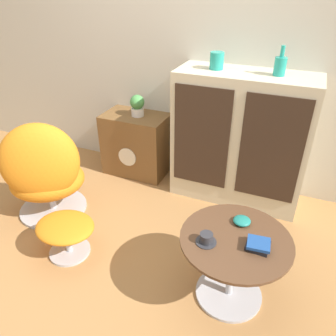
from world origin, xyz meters
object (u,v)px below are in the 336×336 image
Objects in this scene: egg_chair at (44,173)px; ottoman at (66,230)px; sideboard at (240,139)px; teacup at (206,239)px; potted_plant at (137,105)px; vase_leftmost at (217,61)px; bowl at (242,221)px; coffee_table at (233,259)px; tv_console at (136,144)px; book_stack at (258,245)px; vase_inner_left at (280,65)px.

ottoman is (0.42, -0.32, -0.19)m from egg_chair.
sideboard reaches higher than teacup.
vase_leftmost is at bearing -1.97° from potted_plant.
bowl is (0.23, -0.97, -0.07)m from sideboard.
coffee_table is (0.23, -1.12, -0.25)m from sideboard.
tv_console is 3.07× the size of potted_plant.
vase_leftmost is 1.23× the size of bowl.
vase_leftmost reaches higher than ottoman.
ottoman is 1.18m from coffee_table.
vase_leftmost reaches higher than coffee_table.
ottoman is 1.34m from potted_plant.
book_stack is at bearing 14.01° from teacup.
vase_leftmost is 1.44m from teacup.
tv_console is 2.91× the size of vase_inner_left.
coffee_table is 1.50m from vase_leftmost.
sideboard is 1.20m from book_stack.
ottoman is 3.28× the size of vase_leftmost.
sideboard is at bearing -0.88° from vase_leftmost.
teacup is at bearing -121.97° from bowl.
tv_console is at bearing 178.14° from vase_leftmost.
sideboard reaches higher than coffee_table.
potted_plant is (-0.99, 0.03, 0.15)m from sideboard.
vase_inner_left is 1.30m from potted_plant.
sideboard is 5.30× the size of vase_inner_left.
coffee_table is at bearing 167.95° from book_stack.
vase_inner_left is (0.48, 0.00, 0.01)m from vase_leftmost.
vase_leftmost is 1.10× the size of teacup.
book_stack is (0.13, -0.03, 0.18)m from coffee_table.
ottoman is 4.05× the size of bowl.
vase_leftmost is at bearing 117.97° from book_stack.
coffee_table is at bearing 32.45° from teacup.
book_stack is at bearing -54.04° from bowl.
bowl is at bearing 58.03° from teacup.
vase_leftmost reaches higher than bowl.
potted_plant is at bearing 136.78° from coffee_table.
tv_console is 4.59× the size of book_stack.
sideboard is at bearing -179.01° from vase_inner_left.
book_stack reaches higher than coffee_table.
sideboard is at bearing 107.33° from book_stack.
tv_console is 1.61m from bowl.
tv_console is at bearing 178.39° from sideboard.
bowl is at bearing -76.59° from sideboard.
bowl is at bearing -39.34° from potted_plant.
vase_leftmost reaches higher than tv_console.
teacup is at bearing -165.99° from book_stack.
ottoman is at bearing -168.44° from bowl.
sideboard is 0.68m from vase_leftmost.
coffee_table is 0.23m from bowl.
vase_inner_left is 1.06× the size of potted_plant.
egg_chair is 6.61× the size of vase_leftmost.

